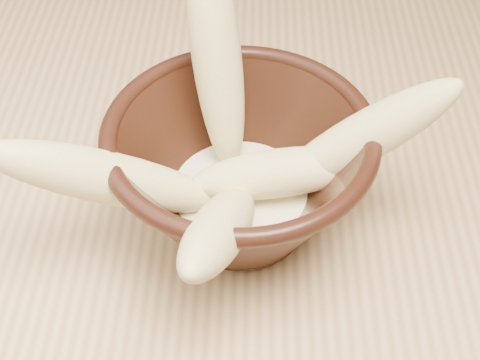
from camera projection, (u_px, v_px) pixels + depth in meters
name	position (u px, v px, depth m)	size (l,w,h in m)	color
table	(99.00, 166.00, 0.77)	(1.20, 0.80, 0.75)	tan
bowl	(240.00, 172.00, 0.56)	(0.22, 0.22, 0.12)	black
milk_puddle	(240.00, 195.00, 0.58)	(0.13, 0.13, 0.02)	#F8EEC8
banana_upright	(217.00, 56.00, 0.54)	(0.04, 0.04, 0.21)	#F7E891
banana_left	(111.00, 179.00, 0.51)	(0.04, 0.04, 0.20)	#F7E891
banana_right	(360.00, 140.00, 0.53)	(0.04, 0.04, 0.18)	#F7E891
banana_across	(279.00, 173.00, 0.55)	(0.04, 0.04, 0.15)	#F7E891
banana_front	(220.00, 229.00, 0.48)	(0.04, 0.04, 0.18)	#F7E891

